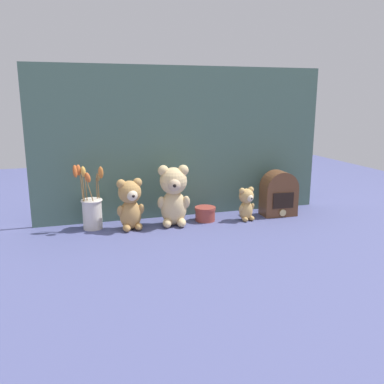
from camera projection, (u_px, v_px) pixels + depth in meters
ground_plane at (193, 224)px, 2.01m from camera, size 4.00×4.00×0.00m
backdrop_wall at (184, 143)px, 2.08m from camera, size 1.52×0.02×0.77m
teddy_bear_large at (174, 194)px, 1.96m from camera, size 0.17×0.15×0.30m
teddy_bear_medium at (130, 203)px, 1.91m from camera, size 0.13×0.12×0.24m
teddy_bear_small at (246, 203)px, 2.06m from camera, size 0.10×0.09×0.17m
flower_vase at (92, 209)px, 1.92m from camera, size 0.14×0.11×0.31m
vintage_radio at (279, 194)px, 2.15m from camera, size 0.18×0.12×0.24m
decorative_tin_tall at (205, 214)px, 2.06m from camera, size 0.11×0.11×0.07m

